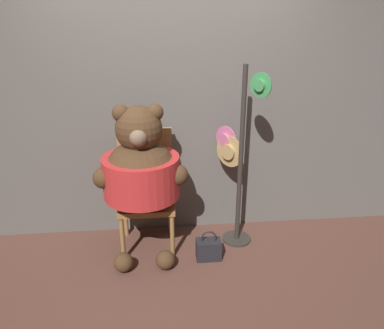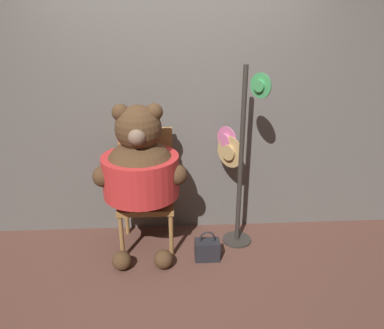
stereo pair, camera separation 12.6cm
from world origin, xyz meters
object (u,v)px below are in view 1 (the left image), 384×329
(chair, at_px, (146,187))
(handbag_on_ground, at_px, (209,249))
(teddy_bear, at_px, (141,172))
(hat_display_rack, at_px, (236,159))

(chair, bearing_deg, handbag_on_ground, -33.24)
(teddy_bear, distance_m, handbag_on_ground, 0.94)
(teddy_bear, bearing_deg, hat_display_rack, 8.70)
(hat_display_rack, relative_size, handbag_on_ground, 5.89)
(chair, xyz_separation_m, teddy_bear, (-0.03, -0.18, 0.23))
(chair, distance_m, handbag_on_ground, 0.82)
(chair, bearing_deg, teddy_bear, -100.03)
(handbag_on_ground, bearing_deg, teddy_bear, 162.35)
(hat_display_rack, bearing_deg, teddy_bear, -171.30)
(hat_display_rack, xyz_separation_m, handbag_on_ground, (-0.29, -0.32, -0.74))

